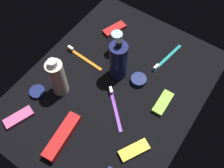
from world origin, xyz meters
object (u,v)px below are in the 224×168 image
object	(u,v)px
bodywash_bottle	(57,78)
cream_tin_left	(37,92)
snack_bar_yellow	(134,150)
snack_bar_red	(115,29)
snack_bar_lime	(163,103)
snack_bar_pink	(19,118)
toothpaste_box_red	(62,136)
lotion_bottle	(118,61)
toothbrush_purple	(115,106)
toothbrush_teal	(166,59)
cream_tin_right	(139,80)
toothbrush_orange	(82,57)
deodorant_stick	(117,42)

from	to	relation	value
bodywash_bottle	cream_tin_left	xyz separation A→B (cm)	(-6.24, 6.35, -7.62)
snack_bar_yellow	snack_bar_red	distance (cm)	54.62
snack_bar_lime	snack_bar_pink	xyz separation A→B (cm)	(-34.61, 39.36, 0.00)
snack_bar_lime	cream_tin_left	xyz separation A→B (cm)	(-23.10, 41.20, 0.01)
toothpaste_box_red	snack_bar_yellow	size ratio (longest dim) A/B	1.69
lotion_bottle	snack_bar_lime	size ratio (longest dim) A/B	1.86
bodywash_bottle	toothpaste_box_red	world-z (taller)	bodywash_bottle
snack_bar_yellow	snack_bar_pink	world-z (taller)	same
snack_bar_yellow	snack_bar_lime	xyz separation A→B (cm)	(21.10, 0.75, 0.00)
lotion_bottle	toothpaste_box_red	distance (cm)	33.72
toothbrush_purple	toothpaste_box_red	distance (cm)	21.55
snack_bar_pink	lotion_bottle	bearing A→B (deg)	-7.10
bodywash_bottle	lotion_bottle	bearing A→B (deg)	-36.12
toothbrush_purple	bodywash_bottle	bearing A→B (deg)	105.05
toothbrush_teal	snack_bar_pink	world-z (taller)	toothbrush_teal
toothpaste_box_red	cream_tin_left	xyz separation A→B (cm)	(8.18, 19.45, -0.84)
cream_tin_left	cream_tin_right	size ratio (longest dim) A/B	0.96
toothbrush_teal	cream_tin_right	world-z (taller)	same
toothbrush_orange	toothbrush_teal	bearing A→B (deg)	-56.81
lotion_bottle	toothpaste_box_red	xyz separation A→B (cm)	(-33.01, 0.47, -6.84)
bodywash_bottle	toothpaste_box_red	distance (cm)	20.63
toothbrush_teal	snack_bar_pink	distance (cm)	61.16
toothbrush_teal	toothbrush_orange	distance (cm)	34.26
toothbrush_teal	toothpaste_box_red	bearing A→B (deg)	165.51
cream_tin_left	bodywash_bottle	bearing A→B (deg)	-45.50
cream_tin_left	lotion_bottle	bearing A→B (deg)	-38.73
toothbrush_orange	cream_tin_left	xyz separation A→B (cm)	(-22.78, 3.63, 0.15)
cream_tin_left	toothbrush_teal	bearing A→B (deg)	-37.87
lotion_bottle	cream_tin_right	world-z (taller)	lotion_bottle
toothpaste_box_red	snack_bar_lime	distance (cm)	38.10
lotion_bottle	toothbrush_purple	world-z (taller)	lotion_bottle
toothpaste_box_red	snack_bar_red	bearing A→B (deg)	8.12
toothpaste_box_red	cream_tin_left	bearing A→B (deg)	60.40
toothpaste_box_red	cream_tin_right	xyz separation A→B (cm)	(34.48, -9.17, -0.57)
snack_bar_lime	cream_tin_right	bearing A→B (deg)	74.28
snack_bar_red	cream_tin_left	size ratio (longest dim) A/B	1.77
deodorant_stick	toothbrush_purple	size ratio (longest dim) A/B	0.71
deodorant_stick	toothbrush_teal	distance (cm)	21.21
lotion_bottle	bodywash_bottle	size ratio (longest dim) A/B	1.06
toothbrush_orange	snack_bar_yellow	bearing A→B (deg)	-118.47
snack_bar_yellow	snack_bar_red	xyz separation A→B (cm)	(40.97, 36.12, 0.00)
deodorant_stick	snack_bar_lime	xyz separation A→B (cm)	(-11.21, -28.36, -4.21)
lotion_bottle	snack_bar_lime	distance (cm)	22.69
bodywash_bottle	cream_tin_left	world-z (taller)	bodywash_bottle
lotion_bottle	cream_tin_left	distance (cm)	32.75
deodorant_stick	cream_tin_right	xyz separation A→B (cm)	(-8.01, -15.79, -3.93)
toothbrush_orange	toothpaste_box_red	xyz separation A→B (cm)	(-30.96, -15.83, 0.99)
deodorant_stick	toothbrush_teal	world-z (taller)	deodorant_stick
bodywash_bottle	toothbrush_purple	world-z (taller)	bodywash_bottle
bodywash_bottle	cream_tin_right	bearing A→B (deg)	-48.00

